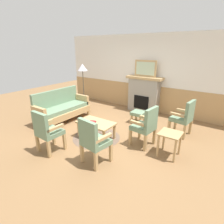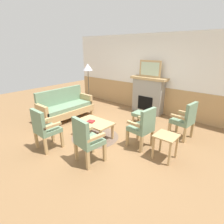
{
  "view_description": "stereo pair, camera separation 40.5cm",
  "coord_description": "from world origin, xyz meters",
  "px_view_note": "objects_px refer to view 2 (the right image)",
  "views": [
    {
      "loc": [
        2.69,
        -3.45,
        2.24
      ],
      "look_at": [
        0.0,
        0.35,
        0.55
      ],
      "focal_mm": 28.55,
      "sensor_mm": 36.0,
      "label": 1
    },
    {
      "loc": [
        3.01,
        -3.2,
        2.24
      ],
      "look_at": [
        0.0,
        0.35,
        0.55
      ],
      "focal_mm": 28.55,
      "sensor_mm": 36.0,
      "label": 2
    }
  ],
  "objects_px": {
    "footstool": "(140,115)",
    "armchair_front_left": "(45,128)",
    "floor_lamp_by_couch": "(88,70)",
    "armchair_near_fireplace": "(143,126)",
    "side_table": "(166,140)",
    "armchair_front_center": "(87,139)",
    "fireplace": "(148,95)",
    "framed_picture": "(150,69)",
    "coffee_table": "(95,123)",
    "armchair_by_window_left": "(185,119)",
    "book_on_table": "(91,121)",
    "couch": "(65,107)"
  },
  "relations": [
    {
      "from": "book_on_table",
      "to": "footstool",
      "type": "bearing_deg",
      "value": 73.82
    },
    {
      "from": "framed_picture",
      "to": "couch",
      "type": "bearing_deg",
      "value": -126.88
    },
    {
      "from": "armchair_front_center",
      "to": "footstool",
      "type": "bearing_deg",
      "value": 95.88
    },
    {
      "from": "framed_picture",
      "to": "floor_lamp_by_couch",
      "type": "bearing_deg",
      "value": -156.16
    },
    {
      "from": "armchair_near_fireplace",
      "to": "armchair_by_window_left",
      "type": "height_order",
      "value": "same"
    },
    {
      "from": "fireplace",
      "to": "footstool",
      "type": "xyz_separation_m",
      "value": [
        0.35,
        -1.06,
        -0.37
      ]
    },
    {
      "from": "couch",
      "to": "armchair_front_center",
      "type": "height_order",
      "value": "same"
    },
    {
      "from": "armchair_by_window_left",
      "to": "side_table",
      "type": "relative_size",
      "value": 1.78
    },
    {
      "from": "fireplace",
      "to": "armchair_near_fireplace",
      "type": "xyz_separation_m",
      "value": [
        1.14,
        -2.24,
        -0.11
      ]
    },
    {
      "from": "armchair_front_center",
      "to": "book_on_table",
      "type": "bearing_deg",
      "value": 132.63
    },
    {
      "from": "couch",
      "to": "side_table",
      "type": "height_order",
      "value": "couch"
    },
    {
      "from": "armchair_front_left",
      "to": "footstool",
      "type": "bearing_deg",
      "value": 72.17
    },
    {
      "from": "fireplace",
      "to": "armchair_by_window_left",
      "type": "height_order",
      "value": "fireplace"
    },
    {
      "from": "armchair_front_left",
      "to": "fireplace",
      "type": "bearing_deg",
      "value": 82.17
    },
    {
      "from": "coffee_table",
      "to": "armchair_by_window_left",
      "type": "xyz_separation_m",
      "value": [
        1.79,
        1.45,
        0.15
      ]
    },
    {
      "from": "armchair_front_center",
      "to": "armchair_by_window_left",
      "type": "bearing_deg",
      "value": 64.13
    },
    {
      "from": "armchair_front_center",
      "to": "side_table",
      "type": "xyz_separation_m",
      "value": [
        1.15,
        1.14,
        -0.1
      ]
    },
    {
      "from": "footstool",
      "to": "floor_lamp_by_couch",
      "type": "height_order",
      "value": "floor_lamp_by_couch"
    },
    {
      "from": "book_on_table",
      "to": "armchair_front_left",
      "type": "xyz_separation_m",
      "value": [
        -0.39,
        -1.05,
        0.08
      ]
    },
    {
      "from": "book_on_table",
      "to": "side_table",
      "type": "bearing_deg",
      "value": 10.82
    },
    {
      "from": "armchair_by_window_left",
      "to": "armchair_front_left",
      "type": "relative_size",
      "value": 1.0
    },
    {
      "from": "book_on_table",
      "to": "fireplace",
      "type": "bearing_deg",
      "value": 87.33
    },
    {
      "from": "armchair_by_window_left",
      "to": "floor_lamp_by_couch",
      "type": "relative_size",
      "value": 0.58
    },
    {
      "from": "book_on_table",
      "to": "floor_lamp_by_couch",
      "type": "bearing_deg",
      "value": 138.1
    },
    {
      "from": "fireplace",
      "to": "footstool",
      "type": "relative_size",
      "value": 3.25
    },
    {
      "from": "fireplace",
      "to": "armchair_front_center",
      "type": "xyz_separation_m",
      "value": [
        0.6,
        -3.48,
        -0.11
      ]
    },
    {
      "from": "armchair_front_center",
      "to": "side_table",
      "type": "distance_m",
      "value": 1.63
    },
    {
      "from": "armchair_front_center",
      "to": "armchair_near_fireplace",
      "type": "bearing_deg",
      "value": 66.57
    },
    {
      "from": "armchair_by_window_left",
      "to": "couch",
      "type": "bearing_deg",
      "value": -161.53
    },
    {
      "from": "armchair_near_fireplace",
      "to": "armchair_front_left",
      "type": "xyz_separation_m",
      "value": [
        -1.65,
        -1.51,
        0.0
      ]
    },
    {
      "from": "fireplace",
      "to": "armchair_front_left",
      "type": "bearing_deg",
      "value": -97.83
    },
    {
      "from": "fireplace",
      "to": "floor_lamp_by_couch",
      "type": "distance_m",
      "value": 2.43
    },
    {
      "from": "coffee_table",
      "to": "armchair_front_left",
      "type": "relative_size",
      "value": 0.98
    },
    {
      "from": "armchair_front_left",
      "to": "floor_lamp_by_couch",
      "type": "bearing_deg",
      "value": 119.29
    },
    {
      "from": "couch",
      "to": "coffee_table",
      "type": "height_order",
      "value": "couch"
    },
    {
      "from": "armchair_near_fireplace",
      "to": "framed_picture",
      "type": "bearing_deg",
      "value": 116.99
    },
    {
      "from": "footstool",
      "to": "armchair_front_left",
      "type": "bearing_deg",
      "value": -107.83
    },
    {
      "from": "armchair_front_left",
      "to": "book_on_table",
      "type": "bearing_deg",
      "value": 69.68
    },
    {
      "from": "armchair_front_left",
      "to": "couch",
      "type": "bearing_deg",
      "value": 130.5
    },
    {
      "from": "footstool",
      "to": "side_table",
      "type": "bearing_deg",
      "value": -42.3
    },
    {
      "from": "armchair_near_fireplace",
      "to": "side_table",
      "type": "xyz_separation_m",
      "value": [
        0.61,
        -0.1,
        -0.1
      ]
    },
    {
      "from": "framed_picture",
      "to": "footstool",
      "type": "xyz_separation_m",
      "value": [
        0.35,
        -1.06,
        -1.28
      ]
    },
    {
      "from": "footstool",
      "to": "floor_lamp_by_couch",
      "type": "xyz_separation_m",
      "value": [
        -2.45,
        0.13,
        1.17
      ]
    },
    {
      "from": "coffee_table",
      "to": "armchair_near_fireplace",
      "type": "xyz_separation_m",
      "value": [
        1.21,
        0.37,
        0.15
      ]
    },
    {
      "from": "armchair_near_fireplace",
      "to": "armchair_by_window_left",
      "type": "distance_m",
      "value": 1.22
    },
    {
      "from": "couch",
      "to": "armchair_front_left",
      "type": "distance_m",
      "value": 1.89
    },
    {
      "from": "framed_picture",
      "to": "coffee_table",
      "type": "bearing_deg",
      "value": -91.56
    },
    {
      "from": "framed_picture",
      "to": "armchair_by_window_left",
      "type": "bearing_deg",
      "value": -33.93
    },
    {
      "from": "coffee_table",
      "to": "book_on_table",
      "type": "bearing_deg",
      "value": -122.06
    },
    {
      "from": "armchair_by_window_left",
      "to": "armchair_front_left",
      "type": "distance_m",
      "value": 3.42
    }
  ]
}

